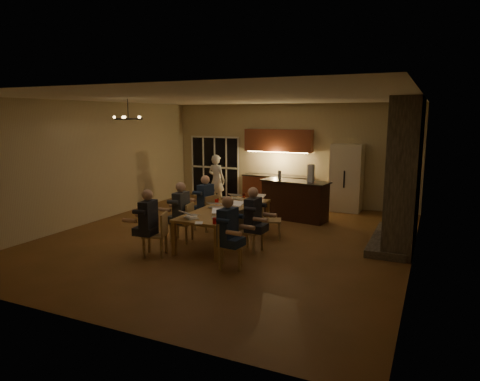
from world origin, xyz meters
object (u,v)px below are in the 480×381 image
object	(u,v)px
chair_left_mid	(182,222)
chair_left_far	(205,212)
person_left_near	(149,223)
mug_front	(214,210)
refrigerator	(346,178)
redcup_near	(215,221)
chair_right_far	(271,220)
person_right_near	(228,233)
redcup_mid	(217,202)
can_cola	(244,195)
laptop_f	(257,197)
mug_mid	(242,202)
plate_left	(192,216)
can_silver	(213,212)
laptop_d	(234,205)
bar_blender	(311,173)
plate_near	(227,215)
standing_person	(217,180)
mug_back	(225,199)
chair_right_mid	(251,231)
plate_far	(256,204)
chair_right_near	(231,245)
person_left_mid	(181,213)
laptop_e	(237,194)
dining_table	(226,225)
laptop_b	(219,212)
chair_left_near	(155,234)
chandelier	(128,119)
can_right	(248,205)
person_left_far	(206,203)
laptop_a	(191,213)
person_right_mid	(253,220)
bar_island	(295,200)
laptop_c	(216,203)

from	to	relation	value
chair_left_mid	chair_left_far	size ratio (longest dim) A/B	1.00
person_left_near	mug_front	bearing A→B (deg)	138.97
refrigerator	redcup_near	world-z (taller)	refrigerator
chair_right_far	person_right_near	world-z (taller)	person_right_near
chair_left_far	redcup_mid	bearing A→B (deg)	70.96
chair_left_mid	can_cola	bearing A→B (deg)	149.54
laptop_f	mug_mid	bearing A→B (deg)	-114.76
can_cola	plate_left	xyz separation A→B (m)	(-0.14, -2.32, -0.05)
can_silver	chair_left_far	bearing A→B (deg)	126.05
laptop_d	bar_blender	bearing A→B (deg)	77.81
redcup_near	plate_near	distance (m)	0.77
standing_person	can_silver	size ratio (longest dim) A/B	13.54
mug_back	can_cola	size ratio (longest dim) A/B	0.83
chair_right_mid	plate_near	world-z (taller)	chair_right_mid
mug_mid	plate_far	xyz separation A→B (m)	(0.35, 0.06, -0.04)
redcup_mid	bar_blender	world-z (taller)	bar_blender
refrigerator	chair_right_near	bearing A→B (deg)	-99.50
chair_right_near	plate_left	distance (m)	1.35
person_left_mid	plate_near	xyz separation A→B (m)	(1.16, -0.02, 0.07)
laptop_e	can_cola	distance (m)	0.23
dining_table	plate_near	distance (m)	0.76
laptop_f	mug_front	world-z (taller)	laptop_f
chair_right_near	chair_left_mid	bearing A→B (deg)	39.68
laptop_b	mug_mid	xyz separation A→B (m)	(-0.16, 1.47, -0.06)
chair_left_near	chandelier	xyz separation A→B (m)	(-1.31, 0.94, 2.31)
person_right_near	can_right	bearing A→B (deg)	18.61
person_left_far	laptop_a	size ratio (longest dim) A/B	4.31
laptop_b	chair_left_mid	bearing A→B (deg)	138.85
person_right_mid	plate_far	xyz separation A→B (m)	(-0.42, 1.19, 0.07)
bar_island	chair_left_far	world-z (taller)	bar_island
person_left_far	mug_back	size ratio (longest dim) A/B	13.80
chair_right_near	laptop_c	bearing A→B (deg)	17.21
person_right_near	redcup_mid	xyz separation A→B (m)	(-1.26, 1.95, 0.12)
bar_island	can_cola	distance (m)	1.61
chandelier	bar_blender	xyz separation A→B (m)	(3.41, 3.15, -1.44)
standing_person	bar_island	bearing A→B (deg)	174.09
standing_person	plate_far	xyz separation A→B (m)	(2.48, -2.68, -0.05)
person_right_near	mug_front	bearing A→B (deg)	44.22
person_right_mid	laptop_d	bearing A→B (deg)	56.92
standing_person	chandelier	xyz separation A→B (m)	(-0.14, -3.97, 1.94)
person_left_mid	laptop_f	size ratio (longest dim) A/B	4.31
redcup_mid	can_silver	world-z (taller)	same
chair_left_mid	mug_front	world-z (taller)	chair_left_mid
mug_front	can_cola	size ratio (longest dim) A/B	0.83
laptop_e	chair_left_near	bearing A→B (deg)	73.20
mug_back	plate_near	world-z (taller)	mug_back
dining_table	laptop_a	bearing A→B (deg)	-101.25
chair_right_mid	mug_back	world-z (taller)	chair_right_mid
dining_table	redcup_mid	xyz separation A→B (m)	(-0.41, 0.34, 0.44)
chair_right_far	person_left_far	world-z (taller)	person_left_far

